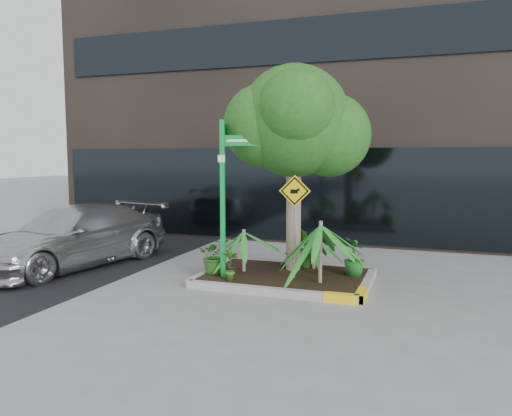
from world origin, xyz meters
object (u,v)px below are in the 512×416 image
(parked_car, at_px, (74,236))
(cattle_sign, at_px, (295,209))
(street_sign_post, at_px, (226,183))
(tree, at_px, (294,121))

(parked_car, distance_m, cattle_sign, 5.18)
(street_sign_post, distance_m, cattle_sign, 1.40)
(parked_car, bearing_deg, cattle_sign, 12.66)
(tree, xyz_separation_m, street_sign_post, (-1.08, -0.98, -1.22))
(tree, distance_m, cattle_sign, 1.83)
(parked_car, height_order, cattle_sign, cattle_sign)
(tree, height_order, cattle_sign, tree)
(parked_car, distance_m, street_sign_post, 4.05)
(parked_car, height_order, street_sign_post, street_sign_post)
(parked_car, xyz_separation_m, cattle_sign, (5.12, 0.06, 0.81))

